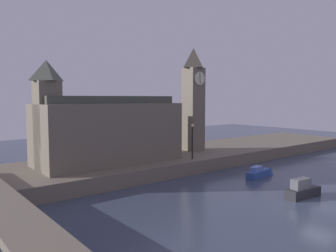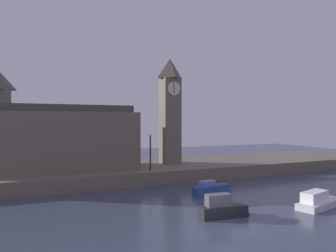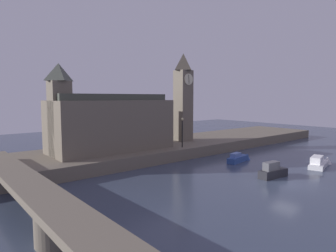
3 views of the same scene
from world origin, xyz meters
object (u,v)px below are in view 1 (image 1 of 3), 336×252
(boat_barge_dark, at_px, (304,190))
(boat_tour_blue, at_px, (261,172))
(streetlamp, at_px, (192,137))
(parliament_hall, at_px, (105,130))
(clock_tower, at_px, (193,98))

(boat_barge_dark, bearing_deg, boat_tour_blue, 63.68)
(streetlamp, height_order, boat_barge_dark, streetlamp)
(parliament_hall, relative_size, boat_tour_blue, 3.38)
(parliament_hall, distance_m, boat_barge_dark, 20.61)
(streetlamp, xyz_separation_m, boat_tour_blue, (4.20, -6.45, -3.57))
(clock_tower, distance_m, parliament_hall, 13.93)
(streetlamp, height_order, boat_tour_blue, streetlamp)
(boat_tour_blue, bearing_deg, boat_barge_dark, -116.32)
(clock_tower, bearing_deg, boat_tour_blue, -91.65)
(parliament_hall, bearing_deg, streetlamp, -25.13)
(streetlamp, relative_size, boat_barge_dark, 0.99)
(streetlamp, distance_m, boat_barge_dark, 13.85)
(parliament_hall, xyz_separation_m, boat_barge_dark, (9.73, -17.61, -4.49))
(parliament_hall, height_order, streetlamp, parliament_hall)
(boat_tour_blue, bearing_deg, parliament_hall, 141.02)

